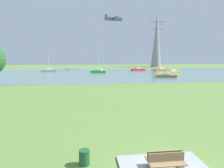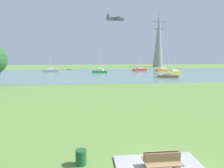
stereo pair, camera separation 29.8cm
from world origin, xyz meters
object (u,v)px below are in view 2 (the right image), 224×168
at_px(electricity_pylon, 159,39).
at_px(bench_facing_water, 160,159).
at_px(litter_bin, 81,157).
at_px(sailboat_orange, 163,70).
at_px(bench_facing_inland, 164,165).
at_px(sailboat_red, 140,69).
at_px(sailboat_brown, 168,76).
at_px(light_aircraft, 115,19).
at_px(sailboat_gray, 51,70).
at_px(sailboat_green, 100,71).
at_px(sailboat_yellow, 174,72).

bearing_deg(electricity_pylon, bench_facing_water, -108.58).
height_order(litter_bin, electricity_pylon, electricity_pylon).
bearing_deg(litter_bin, electricity_pylon, 68.72).
height_order(litter_bin, sailboat_orange, sailboat_orange).
xyz_separation_m(bench_facing_inland, litter_bin, (-3.95, 1.32, -0.07)).
bearing_deg(sailboat_red, sailboat_brown, -85.50).
bearing_deg(light_aircraft, sailboat_gray, -160.77).
xyz_separation_m(sailboat_brown, sailboat_green, (-15.67, 15.09, 0.00)).
xyz_separation_m(bench_facing_inland, sailboat_orange, (21.26, 58.71, 0.00)).
height_order(sailboat_gray, sailboat_red, sailboat_red).
bearing_deg(light_aircraft, bench_facing_inland, -95.17).
bearing_deg(sailboat_red, light_aircraft, 142.40).
relative_size(litter_bin, sailboat_brown, 0.11).
bearing_deg(sailboat_gray, sailboat_brown, -32.39).
distance_m(sailboat_orange, sailboat_green, 21.65).
distance_m(bench_facing_inland, sailboat_brown, 42.64).
bearing_deg(bench_facing_inland, sailboat_orange, 70.10).
distance_m(sailboat_brown, sailboat_red, 21.51).
distance_m(sailboat_red, light_aircraft, 20.21).
height_order(bench_facing_water, light_aircraft, light_aircraft).
relative_size(litter_bin, electricity_pylon, 0.03).
relative_size(sailboat_orange, sailboat_brown, 1.02).
relative_size(bench_facing_water, litter_bin, 2.25).
relative_size(sailboat_brown, sailboat_green, 0.96).
height_order(bench_facing_water, sailboat_red, sailboat_red).
height_order(sailboat_orange, sailboat_brown, sailboat_orange).
distance_m(litter_bin, sailboat_yellow, 55.08).
distance_m(sailboat_orange, electricity_pylon, 24.97).
bearing_deg(sailboat_orange, sailboat_green, -169.49).
xyz_separation_m(sailboat_red, electricity_pylon, (12.81, 19.01, 11.62)).
xyz_separation_m(bench_facing_water, electricity_pylon, (26.75, 79.59, 11.61)).
relative_size(sailboat_brown, electricity_pylon, 0.31).
distance_m(sailboat_gray, light_aircraft, 29.05).
bearing_deg(litter_bin, sailboat_red, 73.34).
bearing_deg(bench_facing_inland, bench_facing_water, 90.00).
bearing_deg(sailboat_yellow, sailboat_brown, -119.90).
distance_m(bench_facing_water, sailboat_yellow, 54.08).
bearing_deg(sailboat_orange, sailboat_gray, 178.67).
height_order(bench_facing_inland, sailboat_orange, sailboat_orange).
bearing_deg(sailboat_yellow, sailboat_red, 124.92).
relative_size(sailboat_orange, sailboat_red, 1.13).
distance_m(bench_facing_water, sailboat_orange, 61.94).
distance_m(sailboat_orange, light_aircraft, 24.73).
relative_size(sailboat_gray, sailboat_green, 0.68).
xyz_separation_m(sailboat_yellow, electricity_pylon, (5.12, 30.02, 11.63)).
bearing_deg(bench_facing_inland, litter_bin, 161.47).
height_order(sailboat_orange, sailboat_gray, sailboat_orange).
distance_m(sailboat_orange, sailboat_brown, 19.85).
distance_m(sailboat_gray, electricity_pylon, 48.60).
xyz_separation_m(sailboat_yellow, sailboat_brown, (-6.00, -10.43, 0.02)).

